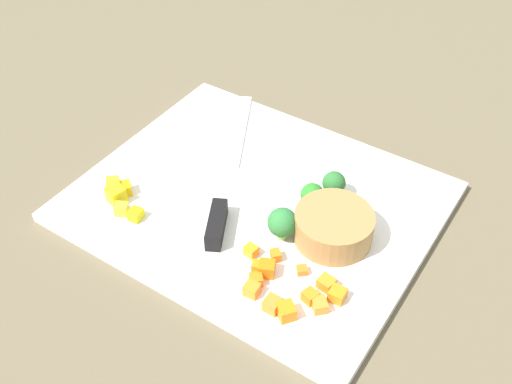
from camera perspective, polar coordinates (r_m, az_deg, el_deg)
ground_plane at (r=0.74m, az=0.00°, el=-1.25°), size 4.00×4.00×0.00m
cutting_board at (r=0.74m, az=0.00°, el=-0.91°), size 0.41×0.33×0.01m
prep_bowl at (r=0.68m, az=7.25°, el=-3.22°), size 0.09×0.09×0.04m
chef_knife at (r=0.73m, az=-3.02°, el=0.12°), size 0.16×0.27×0.02m
carrot_dice_0 at (r=0.61m, az=2.84°, el=-11.07°), size 0.02×0.02×0.02m
carrot_dice_1 at (r=0.63m, az=5.05°, el=-9.69°), size 0.02×0.02×0.01m
carrot_dice_2 at (r=0.67m, az=-0.46°, el=-5.51°), size 0.02×0.01×0.01m
carrot_dice_3 at (r=0.63m, az=-0.40°, el=-9.09°), size 0.02×0.02×0.01m
carrot_dice_4 at (r=0.65m, az=1.01°, el=-7.17°), size 0.02×0.02×0.02m
carrot_dice_5 at (r=0.64m, az=0.01°, el=-8.19°), size 0.02×0.02×0.01m
carrot_dice_6 at (r=0.63m, az=7.59°, el=-9.47°), size 0.02×0.02×0.01m
carrot_dice_7 at (r=0.62m, az=1.54°, el=-10.45°), size 0.02×0.02×0.01m
carrot_dice_8 at (r=0.65m, az=4.32°, el=-7.29°), size 0.02×0.02×0.01m
carrot_dice_9 at (r=0.62m, az=5.95°, el=-10.46°), size 0.02×0.02×0.01m
carrot_dice_10 at (r=0.66m, az=1.85°, el=-5.94°), size 0.02×0.02×0.01m
carrot_dice_11 at (r=0.65m, az=0.10°, el=-6.97°), size 0.01×0.01×0.01m
carrot_dice_12 at (r=0.64m, az=6.57°, el=-8.46°), size 0.02×0.02×0.01m
pepper_dice_0 at (r=0.73m, az=-12.45°, el=-1.57°), size 0.02×0.02×0.01m
pepper_dice_1 at (r=0.75m, az=-12.15°, el=0.33°), size 0.02×0.02×0.01m
pepper_dice_2 at (r=0.72m, az=-11.17°, el=-2.08°), size 0.02×0.02×0.01m
pepper_dice_3 at (r=0.74m, az=-12.92°, el=-0.26°), size 0.02×0.02×0.02m
pepper_dice_4 at (r=0.75m, az=-13.15°, el=0.54°), size 0.02×0.02×0.02m
broccoli_floret_0 at (r=0.67m, az=2.47°, el=-2.90°), size 0.03×0.03×0.04m
broccoli_floret_1 at (r=0.73m, az=7.28°, el=0.81°), size 0.03×0.03×0.04m
broccoli_floret_2 at (r=0.71m, az=5.28°, el=-0.30°), size 0.03×0.03×0.03m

